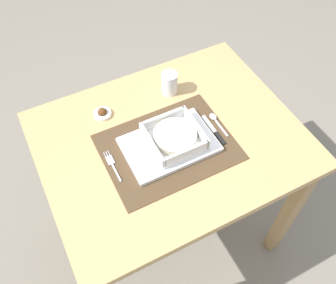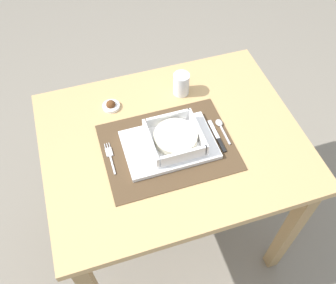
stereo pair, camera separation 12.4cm
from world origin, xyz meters
The scene contains 11 objects.
ground_plane centered at (0.00, 0.00, 0.00)m, with size 6.00×6.00×0.00m, color gray.
dining_table centered at (0.00, 0.00, 0.63)m, with size 0.90×0.72×0.75m.
placemat centered at (-0.03, -0.03, 0.75)m, with size 0.44×0.33×0.00m, color #4C3823.
serving_plate centered at (-0.02, -0.03, 0.76)m, with size 0.31×0.20×0.02m, color white.
porridge_bowl centered at (0.00, -0.03, 0.79)m, with size 0.17×0.17×0.05m.
fork centered at (-0.22, -0.01, 0.75)m, with size 0.02×0.13×0.00m.
spoon centered at (0.18, 0.00, 0.75)m, with size 0.02×0.11×0.01m.
butter_knife centered at (0.15, -0.05, 0.75)m, with size 0.01×0.14×0.01m.
bread_knife centered at (0.13, -0.03, 0.75)m, with size 0.01×0.14×0.01m.
drinking_glass centered at (0.10, 0.20, 0.79)m, with size 0.06×0.06×0.09m.
condiment_saucer centered at (-0.17, 0.21, 0.76)m, with size 0.06×0.06×0.03m.
Camera 1 is at (-0.37, -0.69, 1.77)m, focal length 39.65 mm.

